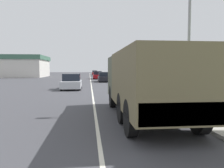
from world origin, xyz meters
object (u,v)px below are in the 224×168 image
(car_second_ahead, at_px, (104,77))
(car_third_ahead, at_px, (98,75))
(pickup_truck, at_px, (202,86))
(lamp_post, at_px, (185,31))
(car_nearest_ahead, at_px, (72,82))
(car_farthest_ahead, at_px, (95,73))
(car_fourth_ahead, at_px, (97,74))
(military_truck, at_px, (146,80))

(car_second_ahead, relative_size, car_third_ahead, 0.99)
(pickup_truck, relative_size, lamp_post, 0.79)
(pickup_truck, bearing_deg, car_second_ahead, 105.42)
(car_nearest_ahead, height_order, pickup_truck, pickup_truck)
(car_second_ahead, height_order, car_farthest_ahead, car_second_ahead)
(car_second_ahead, distance_m, car_farthest_ahead, 38.25)
(car_third_ahead, bearing_deg, car_fourth_ahead, 87.90)
(pickup_truck, bearing_deg, car_nearest_ahead, 140.46)
(military_truck, xyz_separation_m, car_farthest_ahead, (-0.48, 63.83, -0.96))
(car_farthest_ahead, distance_m, pickup_truck, 58.66)
(military_truck, height_order, car_second_ahead, military_truck)
(car_second_ahead, bearing_deg, military_truck, -89.87)
(car_second_ahead, xyz_separation_m, pickup_truck, (5.55, -20.11, 0.19))
(car_third_ahead, xyz_separation_m, car_farthest_ahead, (0.18, 28.59, -0.04))
(car_third_ahead, height_order, car_farthest_ahead, car_third_ahead)
(car_farthest_ahead, distance_m, lamp_post, 62.33)
(car_second_ahead, relative_size, car_fourth_ahead, 0.99)
(pickup_truck, bearing_deg, car_third_ahead, 101.68)
(car_third_ahead, relative_size, lamp_post, 0.73)
(car_fourth_ahead, relative_size, pickup_truck, 0.94)
(car_third_ahead, xyz_separation_m, car_fourth_ahead, (0.60, 16.27, -0.07))
(car_nearest_ahead, xyz_separation_m, car_fourth_ahead, (4.08, 38.08, -0.07))
(car_third_ahead, height_order, pickup_truck, pickup_truck)
(pickup_truck, bearing_deg, lamp_post, -128.83)
(car_third_ahead, distance_m, car_fourth_ahead, 16.28)
(car_second_ahead, height_order, pickup_truck, pickup_truck)
(pickup_truck, bearing_deg, military_truck, -135.09)
(pickup_truck, bearing_deg, car_fourth_ahead, 96.88)
(military_truck, xyz_separation_m, car_nearest_ahead, (-4.15, 13.43, -0.92))
(car_farthest_ahead, relative_size, lamp_post, 0.72)
(car_nearest_ahead, bearing_deg, military_truck, -72.85)
(military_truck, height_order, car_nearest_ahead, military_truck)
(car_third_ahead, bearing_deg, car_farthest_ahead, 89.63)
(car_fourth_ahead, bearing_deg, car_nearest_ahead, -96.12)
(military_truck, height_order, lamp_post, lamp_post)
(car_nearest_ahead, height_order, car_second_ahead, car_nearest_ahead)
(military_truck, bearing_deg, car_nearest_ahead, 107.15)
(military_truck, bearing_deg, lamp_post, 34.43)
(military_truck, distance_m, car_second_ahead, 25.60)
(car_nearest_ahead, bearing_deg, car_farthest_ahead, 85.84)
(car_fourth_ahead, bearing_deg, car_third_ahead, -92.10)
(car_farthest_ahead, relative_size, pickup_truck, 0.91)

